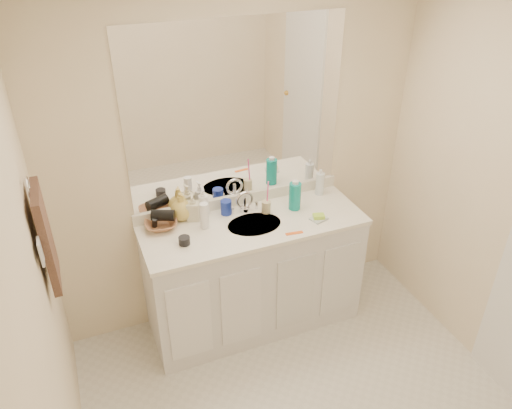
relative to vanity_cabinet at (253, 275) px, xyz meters
name	(u,v)px	position (x,y,z in m)	size (l,w,h in m)	color
ceiling	(360,10)	(0.00, -1.02, 1.97)	(2.60, 2.60, 0.02)	white
wall_back	(238,163)	(0.00, 0.28, 0.77)	(2.60, 0.02, 2.40)	#FAE8C4
wall_left	(44,354)	(-1.30, -1.02, 0.77)	(0.02, 2.60, 2.40)	#FAE8C4
vanity_cabinet	(253,275)	(0.00, 0.00, 0.00)	(1.50, 0.55, 0.85)	silver
countertop	(253,224)	(0.00, 0.00, 0.44)	(1.52, 0.57, 0.03)	white
backsplash	(240,199)	(0.00, 0.26, 0.50)	(1.52, 0.03, 0.08)	white
sink_basin	(254,226)	(0.00, -0.02, 0.44)	(0.37, 0.37, 0.02)	silver
faucet	(245,204)	(0.00, 0.16, 0.51)	(0.02, 0.02, 0.11)	silver
mirror	(237,113)	(0.00, 0.27, 1.14)	(1.48, 0.01, 1.20)	white
blue_mug	(226,207)	(-0.13, 0.17, 0.51)	(0.08, 0.08, 0.10)	#162998
tan_cup	(266,207)	(0.13, 0.09, 0.50)	(0.06, 0.06, 0.09)	beige
toothbrush	(268,193)	(0.14, 0.09, 0.60)	(0.01, 0.01, 0.19)	#FF439B
mouthwash_bottle	(295,196)	(0.34, 0.06, 0.55)	(0.08, 0.08, 0.20)	#0C928B
clear_pump_bottle	(320,184)	(0.60, 0.18, 0.54)	(0.06, 0.06, 0.17)	white
soap_dish	(319,219)	(0.43, -0.13, 0.46)	(0.11, 0.09, 0.01)	silver
green_soap	(319,216)	(0.43, -0.13, 0.48)	(0.08, 0.05, 0.03)	#ABE337
orange_comb	(294,233)	(0.20, -0.22, 0.46)	(0.12, 0.02, 0.00)	orange
dark_jar	(184,241)	(-0.49, -0.07, 0.48)	(0.07, 0.07, 0.05)	black
extra_white_bottle	(204,216)	(-0.32, 0.07, 0.55)	(0.06, 0.06, 0.18)	white
soap_bottle_white	(203,202)	(-0.28, 0.22, 0.56)	(0.08, 0.08, 0.21)	white
soap_bottle_cream	(193,207)	(-0.36, 0.20, 0.55)	(0.09, 0.09, 0.19)	beige
soap_bottle_yellow	(181,206)	(-0.43, 0.23, 0.55)	(0.15, 0.15, 0.19)	#D8BB54
wicker_basket	(161,224)	(-0.59, 0.18, 0.48)	(0.21, 0.21, 0.05)	#A26541
hair_dryer	(163,215)	(-0.57, 0.18, 0.54)	(0.08, 0.08, 0.15)	black
towel_ring	(28,187)	(-1.27, -0.25, 1.12)	(0.11, 0.11, 0.01)	silver
hand_towel	(46,237)	(-1.25, -0.25, 0.82)	(0.04, 0.32, 0.55)	#36241D
switch_plate	(41,252)	(-1.27, -0.45, 0.88)	(0.01, 0.09, 0.13)	silver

